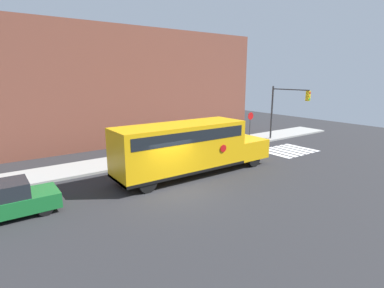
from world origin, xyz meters
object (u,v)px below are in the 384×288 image
at_px(school_bus, 188,146).
at_px(traffic_light, 284,105).
at_px(parked_car, 3,201).
at_px(stop_sign, 250,123).

distance_m(school_bus, traffic_light, 12.46).
xyz_separation_m(parked_car, stop_sign, (19.11, 4.34, 1.01)).
relative_size(school_bus, stop_sign, 3.79).
bearing_deg(parked_car, stop_sign, 12.79).
bearing_deg(parked_car, traffic_light, 7.10).
height_order(stop_sign, traffic_light, traffic_light).
bearing_deg(parked_car, school_bus, 0.67).
relative_size(parked_car, stop_sign, 1.51).
xyz_separation_m(school_bus, parked_car, (-9.44, -0.11, -1.03)).
relative_size(school_bus, traffic_light, 2.07).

